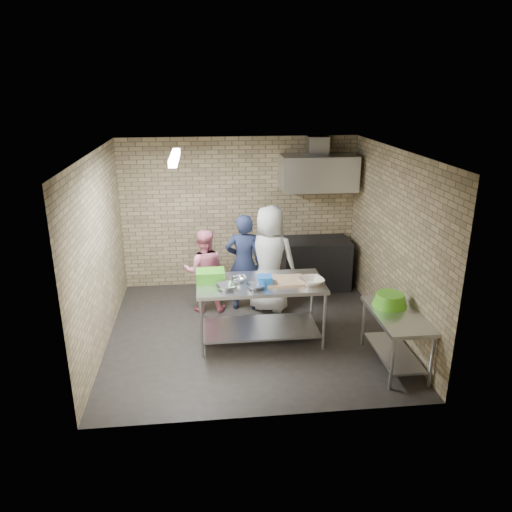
{
  "coord_description": "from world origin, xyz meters",
  "views": [
    {
      "loc": [
        -0.66,
        -6.62,
        3.57
      ],
      "look_at": [
        0.1,
        0.2,
        1.15
      ],
      "focal_mm": 34.59,
      "sensor_mm": 36.0,
      "label": 1
    }
  ],
  "objects": [
    {
      "name": "ceiling",
      "position": [
        0.0,
        0.0,
        2.7
      ],
      "size": [
        4.2,
        4.2,
        0.0
      ],
      "primitive_type": "plane",
      "rotation": [
        3.14,
        0.0,
        0.0
      ],
      "color": "black",
      "rests_on": "ground"
    },
    {
      "name": "mixing_bowl_b",
      "position": [
        -0.18,
        -0.16,
        0.93
      ],
      "size": [
        0.26,
        0.26,
        0.07
      ],
      "primitive_type": "imported",
      "rotation": [
        0.0,
        0.0,
        0.22
      ],
      "color": "silver",
      "rests_on": "prep_table"
    },
    {
      "name": "mixing_bowl_c",
      "position": [
        0.02,
        -0.43,
        0.93
      ],
      "size": [
        0.31,
        0.31,
        0.06
      ],
      "primitive_type": "imported",
      "rotation": [
        0.0,
        0.0,
        0.22
      ],
      "color": "#B7B9BE",
      "rests_on": "prep_table"
    },
    {
      "name": "floor",
      "position": [
        0.0,
        0.0,
        0.0
      ],
      "size": [
        4.2,
        4.2,
        0.0
      ],
      "primitive_type": "plane",
      "color": "black",
      "rests_on": "ground"
    },
    {
      "name": "ceramic_bowl",
      "position": [
        0.82,
        -0.36,
        0.94
      ],
      "size": [
        0.41,
        0.41,
        0.08
      ],
      "primitive_type": "imported",
      "rotation": [
        0.0,
        0.0,
        0.22
      ],
      "color": "beige",
      "rests_on": "prep_table"
    },
    {
      "name": "green_basin",
      "position": [
        1.78,
        -0.85,
        0.83
      ],
      "size": [
        0.46,
        0.46,
        0.17
      ],
      "primitive_type": null,
      "color": "#59C626",
      "rests_on": "side_counter"
    },
    {
      "name": "range_hood",
      "position": [
        1.35,
        1.7,
        2.1
      ],
      "size": [
        1.3,
        0.6,
        0.6
      ],
      "primitive_type": "cube",
      "color": "silver",
      "rests_on": "back_wall"
    },
    {
      "name": "woman_pink",
      "position": [
        -0.67,
        0.87,
        0.69
      ],
      "size": [
        0.69,
        0.54,
        1.38
      ],
      "primitive_type": "imported",
      "rotation": [
        0.0,
        0.0,
        3.11
      ],
      "color": "pink",
      "rests_on": "floor"
    },
    {
      "name": "stove",
      "position": [
        1.35,
        1.65,
        0.45
      ],
      "size": [
        1.2,
        0.7,
        0.9
      ],
      "primitive_type": "cube",
      "color": "black",
      "rests_on": "floor"
    },
    {
      "name": "cutting_board",
      "position": [
        0.47,
        -0.23,
        0.92
      ],
      "size": [
        0.55,
        0.42,
        0.03
      ],
      "primitive_type": "cube",
      "color": "tan",
      "rests_on": "prep_table"
    },
    {
      "name": "side_counter",
      "position": [
        1.8,
        -1.1,
        0.38
      ],
      "size": [
        0.6,
        1.2,
        0.75
      ],
      "primitive_type": "cube",
      "color": "silver",
      "rests_on": "floor"
    },
    {
      "name": "blue_tub",
      "position": [
        0.17,
        -0.31,
        0.97
      ],
      "size": [
        0.2,
        0.2,
        0.13
      ],
      "primitive_type": "cube",
      "color": "blue",
      "rests_on": "prep_table"
    },
    {
      "name": "back_wall",
      "position": [
        0.0,
        2.0,
        1.35
      ],
      "size": [
        4.2,
        0.06,
        2.7
      ],
      "primitive_type": "cube",
      "color": "tan",
      "rests_on": "ground"
    },
    {
      "name": "bottle_green",
      "position": [
        1.8,
        1.89,
        2.02
      ],
      "size": [
        0.06,
        0.06,
        0.15
      ],
      "primitive_type": "cylinder",
      "color": "green",
      "rests_on": "wall_shelf"
    },
    {
      "name": "front_wall",
      "position": [
        0.0,
        -2.0,
        1.35
      ],
      "size": [
        4.2,
        0.06,
        2.7
      ],
      "primitive_type": "cube",
      "color": "tan",
      "rests_on": "ground"
    },
    {
      "name": "right_wall",
      "position": [
        2.1,
        0.0,
        1.35
      ],
      "size": [
        0.06,
        4.0,
        2.7
      ],
      "primitive_type": "cube",
      "color": "tan",
      "rests_on": "ground"
    },
    {
      "name": "left_wall",
      "position": [
        -2.1,
        0.0,
        1.35
      ],
      "size": [
        0.06,
        4.0,
        2.7
      ],
      "primitive_type": "cube",
      "color": "tan",
      "rests_on": "ground"
    },
    {
      "name": "prep_table",
      "position": [
        0.12,
        -0.21,
        0.45
      ],
      "size": [
        1.8,
        0.9,
        0.9
      ],
      "primitive_type": "cube",
      "color": "silver",
      "rests_on": "floor"
    },
    {
      "name": "wall_shelf",
      "position": [
        1.65,
        1.89,
        1.92
      ],
      "size": [
        0.8,
        0.2,
        0.04
      ],
      "primitive_type": "cube",
      "color": "#3F2B19",
      "rests_on": "back_wall"
    },
    {
      "name": "mixing_bowl_a",
      "position": [
        -0.38,
        -0.41,
        0.93
      ],
      "size": [
        0.34,
        0.34,
        0.07
      ],
      "primitive_type": "imported",
      "rotation": [
        0.0,
        0.0,
        0.22
      ],
      "color": "silver",
      "rests_on": "prep_table"
    },
    {
      "name": "fluorescent_fixture",
      "position": [
        -1.0,
        0.0,
        2.64
      ],
      "size": [
        0.1,
        1.25,
        0.08
      ],
      "primitive_type": "cube",
      "color": "white",
      "rests_on": "ceiling"
    },
    {
      "name": "hood_duct",
      "position": [
        1.35,
        1.85,
        2.55
      ],
      "size": [
        0.35,
        0.3,
        0.3
      ],
      "primitive_type": "cube",
      "color": "#A5A8AD",
      "rests_on": "back_wall"
    },
    {
      "name": "green_crate",
      "position": [
        -0.58,
        -0.09,
        0.98
      ],
      "size": [
        0.4,
        0.3,
        0.16
      ],
      "primitive_type": "cube",
      "color": "#3A9B1C",
      "rests_on": "prep_table"
    },
    {
      "name": "woman_white",
      "position": [
        0.39,
        0.79,
        0.88
      ],
      "size": [
        1.02,
        0.88,
        1.76
      ],
      "primitive_type": "imported",
      "rotation": [
        0.0,
        0.0,
        2.69
      ],
      "color": "silver",
      "rests_on": "floor"
    },
    {
      "name": "man_navy",
      "position": [
        -0.03,
        0.87,
        0.81
      ],
      "size": [
        0.62,
        0.44,
        1.61
      ],
      "primitive_type": "imported",
      "rotation": [
        0.0,
        0.0,
        3.05
      ],
      "color": "#141B33",
      "rests_on": "floor"
    }
  ]
}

